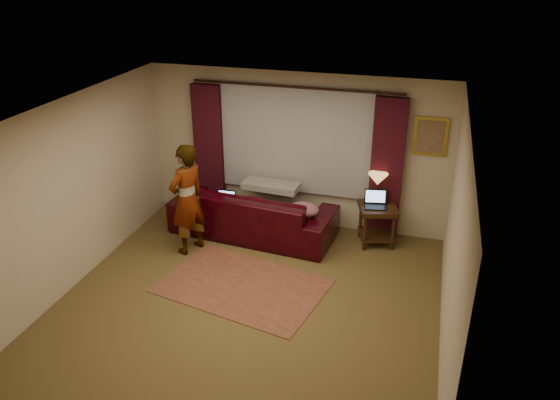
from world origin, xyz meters
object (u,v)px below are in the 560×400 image
at_px(sofa, 253,204).
at_px(tiffany_lamp, 377,188).
at_px(laptop_sofa, 225,200).
at_px(end_table, 377,225).
at_px(person, 187,199).
at_px(laptop_table, 376,200).

bearing_deg(sofa, tiffany_lamp, -164.62).
bearing_deg(laptop_sofa, end_table, 7.70).
bearing_deg(person, sofa, 159.06).
bearing_deg(person, tiffany_lamp, 136.27).
bearing_deg(laptop_table, sofa, 175.42).
height_order(end_table, laptop_table, laptop_table).
bearing_deg(sofa, laptop_sofa, 30.02).
xyz_separation_m(laptop_sofa, person, (-0.36, -0.60, 0.23)).
bearing_deg(laptop_table, tiffany_lamp, 84.32).
height_order(tiffany_lamp, laptop_table, tiffany_lamp).
xyz_separation_m(sofa, end_table, (1.99, 0.24, -0.21)).
height_order(laptop_sofa, tiffany_lamp, tiffany_lamp).
height_order(sofa, end_table, sofa).
height_order(sofa, person, person).
bearing_deg(laptop_sofa, tiffany_lamp, 10.37).
bearing_deg(laptop_sofa, laptop_table, 6.59).
distance_m(laptop_sofa, end_table, 2.47).
relative_size(sofa, laptop_sofa, 8.02).
distance_m(tiffany_lamp, laptop_table, 0.20).
xyz_separation_m(tiffany_lamp, laptop_table, (0.01, -0.16, -0.13)).
distance_m(sofa, end_table, 2.02).
distance_m(end_table, tiffany_lamp, 0.59).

